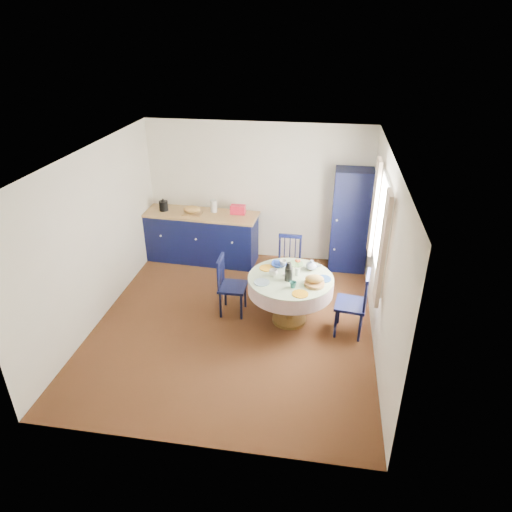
{
  "coord_description": "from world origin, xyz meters",
  "views": [
    {
      "loc": [
        1.19,
        -5.46,
        3.97
      ],
      "look_at": [
        0.29,
        0.2,
        1.03
      ],
      "focal_mm": 32.0,
      "sensor_mm": 36.0,
      "label": 1
    }
  ],
  "objects_px": {
    "kitchen_counter": "(202,236)",
    "dining_table": "(291,285)",
    "mug_b": "(293,285)",
    "mug_c": "(311,268)",
    "cobalt_bowl": "(279,264)",
    "chair_far": "(289,264)",
    "chair_right": "(354,303)",
    "pantry_cabinet": "(350,221)",
    "mug_a": "(273,273)",
    "mug_d": "(283,263)",
    "chair_left": "(230,285)"
  },
  "relations": [
    {
      "from": "pantry_cabinet",
      "to": "dining_table",
      "type": "bearing_deg",
      "value": -115.07
    },
    {
      "from": "chair_right",
      "to": "chair_left",
      "type": "bearing_deg",
      "value": -90.22
    },
    {
      "from": "chair_left",
      "to": "cobalt_bowl",
      "type": "xyz_separation_m",
      "value": [
        0.71,
        0.22,
        0.3
      ]
    },
    {
      "from": "mug_a",
      "to": "mug_b",
      "type": "xyz_separation_m",
      "value": [
        0.3,
        -0.29,
        -0.0
      ]
    },
    {
      "from": "dining_table",
      "to": "mug_c",
      "type": "distance_m",
      "value": 0.4
    },
    {
      "from": "pantry_cabinet",
      "to": "chair_far",
      "type": "bearing_deg",
      "value": -136.63
    },
    {
      "from": "dining_table",
      "to": "mug_c",
      "type": "xyz_separation_m",
      "value": [
        0.26,
        0.25,
        0.17
      ]
    },
    {
      "from": "mug_b",
      "to": "mug_c",
      "type": "bearing_deg",
      "value": 67.98
    },
    {
      "from": "mug_c",
      "to": "chair_left",
      "type": "bearing_deg",
      "value": -172.17
    },
    {
      "from": "kitchen_counter",
      "to": "mug_b",
      "type": "relative_size",
      "value": 21.85
    },
    {
      "from": "mug_a",
      "to": "mug_b",
      "type": "height_order",
      "value": "mug_a"
    },
    {
      "from": "chair_far",
      "to": "mug_c",
      "type": "relative_size",
      "value": 8.11
    },
    {
      "from": "chair_right",
      "to": "cobalt_bowl",
      "type": "relative_size",
      "value": 4.27
    },
    {
      "from": "dining_table",
      "to": "mug_d",
      "type": "xyz_separation_m",
      "value": [
        -0.15,
        0.31,
        0.17
      ]
    },
    {
      "from": "chair_far",
      "to": "mug_b",
      "type": "relative_size",
      "value": 9.68
    },
    {
      "from": "chair_right",
      "to": "mug_c",
      "type": "relative_size",
      "value": 8.53
    },
    {
      "from": "chair_left",
      "to": "mug_b",
      "type": "distance_m",
      "value": 1.08
    },
    {
      "from": "pantry_cabinet",
      "to": "mug_d",
      "type": "bearing_deg",
      "value": -123.65
    },
    {
      "from": "cobalt_bowl",
      "to": "chair_far",
      "type": "bearing_deg",
      "value": 80.93
    },
    {
      "from": "chair_left",
      "to": "mug_c",
      "type": "xyz_separation_m",
      "value": [
        1.18,
        0.16,
        0.32
      ]
    },
    {
      "from": "mug_b",
      "to": "dining_table",
      "type": "bearing_deg",
      "value": 99.05
    },
    {
      "from": "chair_right",
      "to": "mug_a",
      "type": "relative_size",
      "value": 8.0
    },
    {
      "from": "pantry_cabinet",
      "to": "cobalt_bowl",
      "type": "bearing_deg",
      "value": -125.14
    },
    {
      "from": "chair_right",
      "to": "cobalt_bowl",
      "type": "bearing_deg",
      "value": -105.19
    },
    {
      "from": "chair_left",
      "to": "mug_b",
      "type": "xyz_separation_m",
      "value": [
        0.96,
        -0.37,
        0.32
      ]
    },
    {
      "from": "pantry_cabinet",
      "to": "chair_far",
      "type": "distance_m",
      "value": 1.41
    },
    {
      "from": "mug_c",
      "to": "mug_d",
      "type": "distance_m",
      "value": 0.42
    },
    {
      "from": "kitchen_counter",
      "to": "dining_table",
      "type": "height_order",
      "value": "kitchen_counter"
    },
    {
      "from": "pantry_cabinet",
      "to": "mug_c",
      "type": "distance_m",
      "value": 1.69
    },
    {
      "from": "chair_right",
      "to": "mug_b",
      "type": "distance_m",
      "value": 0.9
    },
    {
      "from": "pantry_cabinet",
      "to": "chair_right",
      "type": "xyz_separation_m",
      "value": [
        0.04,
        -1.98,
        -0.42
      ]
    },
    {
      "from": "mug_b",
      "to": "mug_d",
      "type": "bearing_deg",
      "value": 108.78
    },
    {
      "from": "mug_d",
      "to": "chair_right",
      "type": "bearing_deg",
      "value": -23.97
    },
    {
      "from": "chair_far",
      "to": "mug_d",
      "type": "height_order",
      "value": "chair_far"
    },
    {
      "from": "mug_a",
      "to": "mug_b",
      "type": "bearing_deg",
      "value": -43.34
    },
    {
      "from": "kitchen_counter",
      "to": "chair_left",
      "type": "distance_m",
      "value": 1.86
    },
    {
      "from": "mug_a",
      "to": "mug_c",
      "type": "bearing_deg",
      "value": 24.86
    },
    {
      "from": "mug_a",
      "to": "chair_right",
      "type": "bearing_deg",
      "value": -8.36
    },
    {
      "from": "mug_d",
      "to": "cobalt_bowl",
      "type": "relative_size",
      "value": 0.48
    },
    {
      "from": "mug_b",
      "to": "mug_d",
      "type": "distance_m",
      "value": 0.62
    },
    {
      "from": "dining_table",
      "to": "chair_right",
      "type": "height_order",
      "value": "dining_table"
    },
    {
      "from": "chair_left",
      "to": "pantry_cabinet",
      "type": "bearing_deg",
      "value": -45.56
    },
    {
      "from": "chair_far",
      "to": "mug_c",
      "type": "height_order",
      "value": "chair_far"
    },
    {
      "from": "pantry_cabinet",
      "to": "chair_far",
      "type": "relative_size",
      "value": 1.96
    },
    {
      "from": "mug_d",
      "to": "cobalt_bowl",
      "type": "height_order",
      "value": "mug_d"
    },
    {
      "from": "mug_c",
      "to": "cobalt_bowl",
      "type": "distance_m",
      "value": 0.47
    },
    {
      "from": "chair_left",
      "to": "mug_c",
      "type": "bearing_deg",
      "value": -82.08
    },
    {
      "from": "mug_b",
      "to": "mug_c",
      "type": "xyz_separation_m",
      "value": [
        0.21,
        0.53,
        0.0
      ]
    },
    {
      "from": "mug_b",
      "to": "mug_d",
      "type": "relative_size",
      "value": 0.88
    },
    {
      "from": "mug_a",
      "to": "mug_d",
      "type": "xyz_separation_m",
      "value": [
        0.11,
        0.3,
        0.0
      ]
    }
  ]
}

